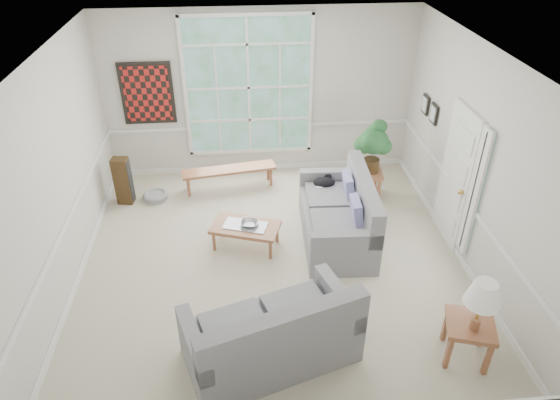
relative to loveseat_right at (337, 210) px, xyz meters
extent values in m
cube|color=#BAB29A|center=(-1.00, -0.68, -0.52)|extent=(5.50, 6.00, 0.01)
cube|color=white|center=(-1.00, -0.68, 2.49)|extent=(5.50, 6.00, 0.02)
cube|color=silver|center=(-1.00, 2.32, 0.99)|extent=(5.50, 0.02, 3.00)
cube|color=silver|center=(-1.00, -3.68, 0.99)|extent=(5.50, 0.02, 3.00)
cube|color=silver|center=(-3.75, -0.68, 0.99)|extent=(0.02, 6.00, 3.00)
cube|color=silver|center=(1.75, -0.68, 0.99)|extent=(0.02, 6.00, 3.00)
cube|color=white|center=(-1.20, 2.28, 1.14)|extent=(2.30, 0.08, 2.40)
cube|color=white|center=(1.71, -0.08, 0.54)|extent=(0.08, 0.90, 2.10)
cube|color=white|center=(1.71, -0.71, 0.64)|extent=(0.08, 0.26, 1.90)
cube|color=maroon|center=(-2.95, 2.27, 1.09)|extent=(0.90, 0.06, 1.10)
cube|color=black|center=(1.71, 1.07, 1.04)|extent=(0.04, 0.26, 0.32)
cube|color=black|center=(1.71, 1.47, 1.04)|extent=(0.04, 0.26, 0.32)
cube|color=gray|center=(0.00, 0.00, 0.00)|extent=(1.06, 1.94, 1.03)
cube|color=gray|center=(-1.17, -2.21, 0.00)|extent=(2.11, 1.52, 1.03)
cube|color=brown|center=(-1.39, -0.08, -0.33)|extent=(1.12, 0.83, 0.37)
imported|color=#9C9CA1|center=(-1.33, -0.07, -0.11)|extent=(0.38, 0.38, 0.08)
cube|color=brown|center=(-1.62, 1.66, -0.32)|extent=(1.69, 0.58, 0.39)
cube|color=brown|center=(0.75, 1.16, -0.26)|extent=(0.56, 0.56, 0.51)
cube|color=brown|center=(1.06, -2.41, -0.25)|extent=(0.66, 0.66, 0.53)
cylinder|color=gray|center=(-2.91, 1.38, -0.45)|extent=(0.53, 0.53, 0.13)
cube|color=#362511|center=(-3.40, 1.34, -0.09)|extent=(0.29, 0.24, 0.84)
ellipsoid|color=black|center=(-0.08, 0.68, 0.09)|extent=(0.41, 0.35, 0.17)
camera|label=1|loc=(-1.42, -6.14, 4.17)|focal=32.00mm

